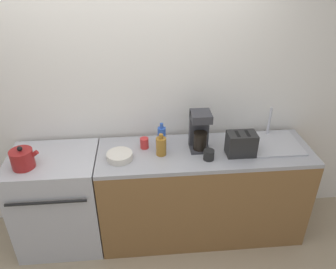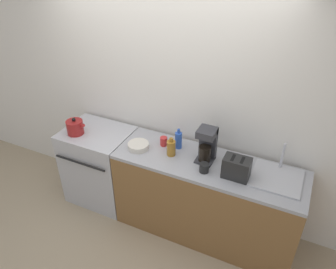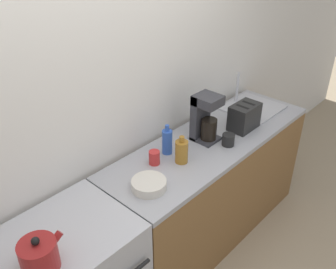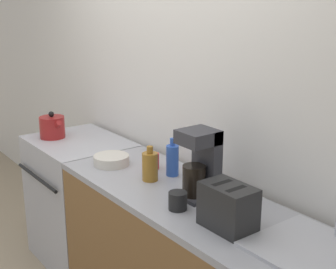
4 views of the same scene
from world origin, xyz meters
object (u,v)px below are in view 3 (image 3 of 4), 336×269
object	(u,v)px
kettle	(39,255)
toaster	(244,117)
cup_black	(228,140)
bowl	(149,185)
cup_red	(154,158)
bottle_blue	(167,141)
bottle_amber	(182,151)
coffee_maker	(205,117)

from	to	relation	value
kettle	toaster	distance (m)	1.79
cup_black	bowl	bearing A→B (deg)	174.80
kettle	cup_red	distance (m)	1.00
kettle	cup_black	size ratio (longest dim) A/B	2.50
bottle_blue	bowl	bearing A→B (deg)	-152.85
toaster	cup_black	bearing A→B (deg)	-169.13
cup_red	cup_black	bearing A→B (deg)	-23.36
kettle	bowl	world-z (taller)	kettle
toaster	bottle_amber	world-z (taller)	toaster
toaster	bottle_amber	distance (m)	0.68
bottle_amber	cup_red	bearing A→B (deg)	139.74
cup_black	bowl	xyz separation A→B (m)	(-0.74, 0.07, -0.01)
cup_black	bottle_blue	bearing A→B (deg)	145.69
toaster	coffee_maker	distance (m)	0.37
kettle	coffee_maker	world-z (taller)	coffee_maker
bottle_blue	toaster	bearing A→B (deg)	-16.94
toaster	cup_black	distance (m)	0.30
kettle	cup_red	bearing A→B (deg)	11.94
bowl	bottle_blue	bearing A→B (deg)	27.15
toaster	cup_red	xyz separation A→B (m)	(-0.81, 0.17, -0.05)
cup_black	bowl	world-z (taller)	cup_black
toaster	bowl	world-z (taller)	toaster
cup_black	toaster	bearing A→B (deg)	10.87
cup_red	bowl	bearing A→B (deg)	-142.66
bottle_amber	bowl	bearing A→B (deg)	-173.05
bottle_amber	cup_black	bearing A→B (deg)	-15.81
bottle_blue	bottle_amber	distance (m)	0.15
cup_black	bowl	distance (m)	0.74
kettle	cup_black	world-z (taller)	kettle
cup_red	kettle	bearing A→B (deg)	-168.06
cup_black	cup_red	bearing A→B (deg)	156.64
coffee_maker	bottle_amber	world-z (taller)	coffee_maker
bowl	coffee_maker	bearing A→B (deg)	9.66
kettle	toaster	bearing A→B (deg)	1.03
cup_red	bowl	distance (m)	0.27
kettle	bowl	bearing A→B (deg)	3.36
toaster	bottle_blue	distance (m)	0.69
bottle_amber	cup_red	size ratio (longest dim) A/B	2.07
kettle	cup_red	xyz separation A→B (m)	(0.97, 0.21, -0.03)
cup_red	bowl	size ratio (longest dim) A/B	0.44
bottle_blue	cup_red	distance (m)	0.16
kettle	cup_black	xyz separation A→B (m)	(1.50, -0.02, -0.04)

